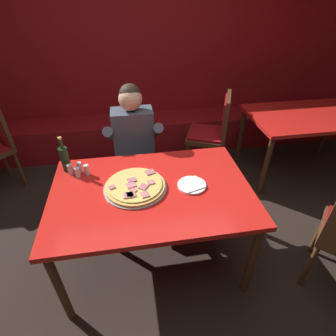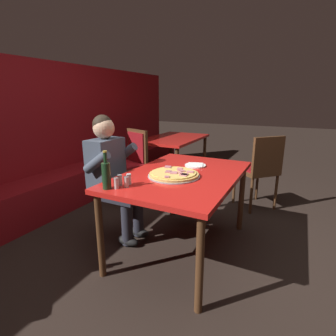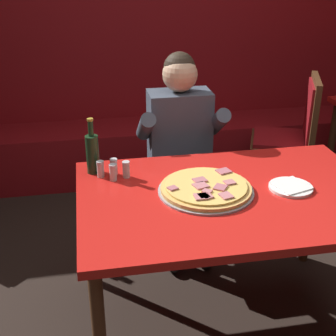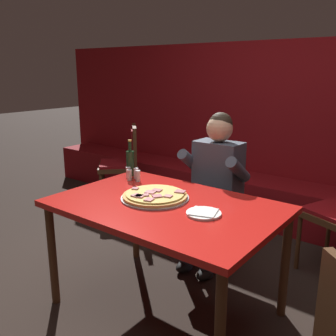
% 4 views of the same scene
% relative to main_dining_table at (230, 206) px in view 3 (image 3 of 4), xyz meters
% --- Properties ---
extents(ground_plane, '(24.00, 24.00, 0.00)m').
position_rel_main_dining_table_xyz_m(ground_plane, '(0.00, 0.00, -0.69)').
color(ground_plane, black).
extents(booth_wall_panel, '(6.80, 0.16, 1.90)m').
position_rel_main_dining_table_xyz_m(booth_wall_panel, '(0.00, 2.18, 0.26)').
color(booth_wall_panel, maroon).
rests_on(booth_wall_panel, ground_plane).
extents(booth_bench, '(6.46, 0.48, 0.46)m').
position_rel_main_dining_table_xyz_m(booth_bench, '(0.00, 1.86, -0.46)').
color(booth_bench, maroon).
rests_on(booth_bench, ground_plane).
extents(main_dining_table, '(1.44, 0.96, 0.77)m').
position_rel_main_dining_table_xyz_m(main_dining_table, '(0.00, 0.00, 0.00)').
color(main_dining_table, '#4C2D19').
rests_on(main_dining_table, ground_plane).
extents(pizza, '(0.46, 0.46, 0.05)m').
position_rel_main_dining_table_xyz_m(pizza, '(-0.11, 0.03, 0.09)').
color(pizza, '#9E9EA3').
rests_on(pizza, main_dining_table).
extents(plate_white_paper, '(0.21, 0.21, 0.02)m').
position_rel_main_dining_table_xyz_m(plate_white_paper, '(0.30, -0.01, 0.08)').
color(plate_white_paper, white).
rests_on(plate_white_paper, main_dining_table).
extents(beer_bottle, '(0.07, 0.07, 0.29)m').
position_rel_main_dining_table_xyz_m(beer_bottle, '(-0.63, 0.34, 0.18)').
color(beer_bottle, '#19381E').
rests_on(beer_bottle, main_dining_table).
extents(shaker_black_pepper, '(0.04, 0.04, 0.09)m').
position_rel_main_dining_table_xyz_m(shaker_black_pepper, '(-0.60, 0.28, 0.11)').
color(shaker_black_pepper, silver).
rests_on(shaker_black_pepper, main_dining_table).
extents(shaker_parmesan, '(0.04, 0.04, 0.09)m').
position_rel_main_dining_table_xyz_m(shaker_parmesan, '(-0.53, 0.30, 0.11)').
color(shaker_parmesan, silver).
rests_on(shaker_parmesan, main_dining_table).
extents(shaker_oregano, '(0.04, 0.04, 0.09)m').
position_rel_main_dining_table_xyz_m(shaker_oregano, '(-0.54, 0.23, 0.11)').
color(shaker_oregano, silver).
rests_on(shaker_oregano, main_dining_table).
extents(shaker_red_pepper_flakes, '(0.04, 0.04, 0.09)m').
position_rel_main_dining_table_xyz_m(shaker_red_pepper_flakes, '(-0.47, 0.26, 0.11)').
color(shaker_red_pepper_flakes, silver).
rests_on(shaker_red_pepper_flakes, main_dining_table).
extents(diner_seated_blue_shirt, '(0.53, 0.53, 1.27)m').
position_rel_main_dining_table_xyz_m(diner_seated_blue_shirt, '(-0.08, 0.72, 0.01)').
color(diner_seated_blue_shirt, black).
rests_on(diner_seated_blue_shirt, ground_plane).
extents(dining_chair_far_right, '(0.57, 0.57, 1.00)m').
position_rel_main_dining_table_xyz_m(dining_chair_far_right, '(0.85, 1.16, -0.11)').
color(dining_chair_far_right, '#4C2D19').
rests_on(dining_chair_far_right, ground_plane).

